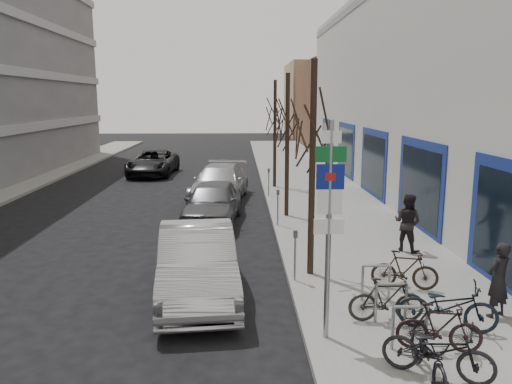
{
  "coord_description": "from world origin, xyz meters",
  "views": [
    {
      "loc": [
        0.8,
        -8.66,
        4.54
      ],
      "look_at": [
        1.26,
        5.0,
        2.0
      ],
      "focal_mm": 35.0,
      "sensor_mm": 36.0,
      "label": 1
    }
  ],
  "objects": [
    {
      "name": "ground",
      "position": [
        0.0,
        0.0,
        0.0
      ],
      "size": [
        120.0,
        120.0,
        0.0
      ],
      "primitive_type": "plane",
      "color": "black",
      "rests_on": "ground"
    },
    {
      "name": "sidewalk_east",
      "position": [
        4.5,
        10.0,
        0.07
      ],
      "size": [
        5.0,
        70.0,
        0.15
      ],
      "primitive_type": "cube",
      "color": "slate",
      "rests_on": "ground"
    },
    {
      "name": "brick_building_far",
      "position": [
        13.0,
        40.0,
        4.0
      ],
      "size": [
        12.0,
        14.0,
        8.0
      ],
      "primitive_type": "cube",
      "color": "brown",
      "rests_on": "ground"
    },
    {
      "name": "tan_building_far",
      "position": [
        13.5,
        55.0,
        4.5
      ],
      "size": [
        13.0,
        12.0,
        9.0
      ],
      "primitive_type": "cube",
      "color": "#937A5B",
      "rests_on": "ground"
    },
    {
      "name": "highway_sign_pole",
      "position": [
        2.4,
        -0.01,
        2.46
      ],
      "size": [
        0.55,
        0.1,
        4.2
      ],
      "color": "gray",
      "rests_on": "ground"
    },
    {
      "name": "bike_rack",
      "position": [
        3.8,
        0.6,
        0.66
      ],
      "size": [
        0.66,
        2.26,
        0.83
      ],
      "color": "gray",
      "rests_on": "sidewalk_east"
    },
    {
      "name": "tree_near",
      "position": [
        2.6,
        3.5,
        4.1
      ],
      "size": [
        1.8,
        1.8,
        5.5
      ],
      "color": "black",
      "rests_on": "ground"
    },
    {
      "name": "tree_mid",
      "position": [
        2.6,
        10.0,
        4.1
      ],
      "size": [
        1.8,
        1.8,
        5.5
      ],
      "color": "black",
      "rests_on": "ground"
    },
    {
      "name": "tree_far",
      "position": [
        2.6,
        16.5,
        4.1
      ],
      "size": [
        1.8,
        1.8,
        5.5
      ],
      "color": "black",
      "rests_on": "ground"
    },
    {
      "name": "meter_front",
      "position": [
        2.15,
        3.0,
        0.92
      ],
      "size": [
        0.1,
        0.08,
        1.27
      ],
      "color": "gray",
      "rests_on": "sidewalk_east"
    },
    {
      "name": "meter_mid",
      "position": [
        2.15,
        8.5,
        0.92
      ],
      "size": [
        0.1,
        0.08,
        1.27
      ],
      "color": "gray",
      "rests_on": "sidewalk_east"
    },
    {
      "name": "meter_back",
      "position": [
        2.15,
        14.0,
        0.92
      ],
      "size": [
        0.1,
        0.08,
        1.27
      ],
      "color": "gray",
      "rests_on": "sidewalk_east"
    },
    {
      "name": "bike_near_left",
      "position": [
        3.77,
        -1.5,
        0.66
      ],
      "size": [
        0.56,
        1.67,
        1.01
      ],
      "primitive_type": "imported",
      "rotation": [
        0.0,
        0.0,
        -0.03
      ],
      "color": "black",
      "rests_on": "sidewalk_east"
    },
    {
      "name": "bike_near_right",
      "position": [
        4.3,
        -0.59,
        0.6
      ],
      "size": [
        1.56,
        0.76,
        0.91
      ],
      "primitive_type": "imported",
      "rotation": [
        0.0,
        0.0,
        1.35
      ],
      "color": "black",
      "rests_on": "sidewalk_east"
    },
    {
      "name": "bike_mid_curb",
      "position": [
        4.78,
        0.22,
        0.72
      ],
      "size": [
        1.94,
        1.03,
        1.13
      ],
      "primitive_type": "imported",
      "rotation": [
        0.0,
        0.0,
        1.3
      ],
      "color": "black",
      "rests_on": "sidewalk_east"
    },
    {
      "name": "bike_mid_inner",
      "position": [
        3.72,
        0.63,
        0.62
      ],
      "size": [
        1.55,
        0.5,
        0.93
      ],
      "primitive_type": "imported",
      "rotation": [
        0.0,
        0.0,
        1.54
      ],
      "color": "black",
      "rests_on": "sidewalk_east"
    },
    {
      "name": "bike_far_curb",
      "position": [
        3.94,
        -1.42,
        0.69
      ],
      "size": [
        1.8,
        1.27,
        1.07
      ],
      "primitive_type": "imported",
      "rotation": [
        0.0,
        0.0,
        1.1
      ],
      "color": "black",
      "rests_on": "sidewalk_east"
    },
    {
      "name": "bike_far_inner",
      "position": [
        4.66,
        2.36,
        0.62
      ],
      "size": [
        1.62,
        0.85,
        0.94
      ],
      "primitive_type": "imported",
      "rotation": [
        0.0,
        0.0,
        1.31
      ],
      "color": "black",
      "rests_on": "sidewalk_east"
    },
    {
      "name": "parked_car_front",
      "position": [
        -0.2,
        2.49,
        0.81
      ],
      "size": [
        2.2,
        5.07,
        1.62
      ],
      "primitive_type": "imported",
      "rotation": [
        0.0,
        0.0,
        0.1
      ],
      "color": "#AEAEB3",
      "rests_on": "ground"
    },
    {
      "name": "parked_car_mid",
      "position": [
        -0.2,
        9.41,
        0.79
      ],
      "size": [
        2.28,
        4.81,
        1.59
      ],
      "primitive_type": "imported",
      "rotation": [
        0.0,
        0.0,
        -0.09
      ],
      "color": "#505055",
      "rests_on": "ground"
    },
    {
      "name": "parked_car_back",
      "position": [
        -0.11,
        13.8,
        0.8
      ],
      "size": [
        2.88,
        5.72,
        1.59
      ],
      "primitive_type": "imported",
      "rotation": [
        0.0,
        0.0,
        -0.12
      ],
      "color": "#98979C",
      "rests_on": "ground"
    },
    {
      "name": "lane_car",
      "position": [
        -4.46,
        21.73,
        0.76
      ],
      "size": [
        2.75,
        5.55,
        1.51
      ],
      "primitive_type": "imported",
      "rotation": [
        0.0,
        0.0,
        -0.04
      ],
      "color": "black",
      "rests_on": "ground"
    },
    {
      "name": "pedestrian_near",
      "position": [
        6.04,
        0.79,
        0.94
      ],
      "size": [
        0.68,
        0.6,
        1.58
      ],
      "primitive_type": "imported",
      "rotation": [
        0.0,
        0.0,
        3.61
      ],
      "color": "black",
      "rests_on": "sidewalk_east"
    },
    {
      "name": "pedestrian_far",
      "position": [
        5.7,
        5.34,
        1.01
      ],
      "size": [
        0.76,
        0.75,
        1.73
      ],
      "primitive_type": "imported",
      "rotation": [
        0.0,
        0.0,
        2.37
      ],
      "color": "black",
      "rests_on": "sidewalk_east"
    }
  ]
}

